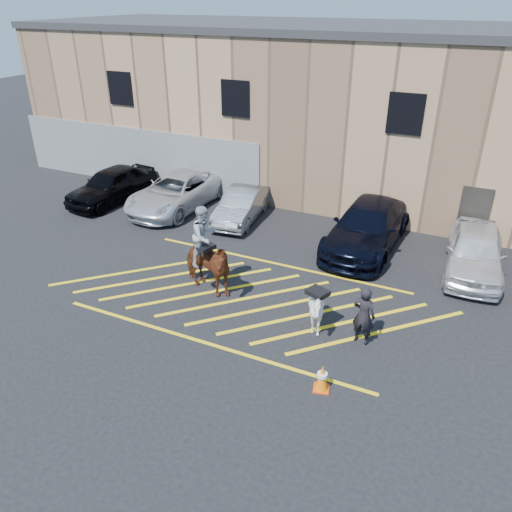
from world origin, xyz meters
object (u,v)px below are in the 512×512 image
at_px(car_white_pickup, 176,192).
at_px(handler, 364,315).
at_px(car_white_suv, 475,252).
at_px(saddled_white, 317,309).
at_px(car_blue_suv, 368,226).
at_px(car_silver_sedan, 242,205).
at_px(traffic_cone, 322,377).
at_px(car_black_suv, 112,185).
at_px(mounted_bay, 205,259).

relative_size(car_white_pickup, handler, 3.13).
height_order(car_white_suv, saddled_white, car_white_suv).
distance_m(car_white_pickup, car_blue_suv, 8.58).
relative_size(car_white_suv, saddled_white, 2.76).
bearing_deg(handler, car_silver_sedan, -33.19).
relative_size(car_blue_suv, traffic_cone, 7.75).
relative_size(car_white_pickup, car_white_suv, 1.19).
distance_m(saddled_white, traffic_cone, 2.41).
bearing_deg(car_black_suv, handler, -16.26).
distance_m(car_white_pickup, car_silver_sedan, 3.20).
bearing_deg(car_blue_suv, car_silver_sedan, 179.88).
height_order(mounted_bay, traffic_cone, mounted_bay).
xyz_separation_m(car_black_suv, car_blue_suv, (11.70, 0.33, 0.04)).
relative_size(car_white_suv, traffic_cone, 6.23).
height_order(mounted_bay, saddled_white, mounted_bay).
height_order(handler, mounted_bay, mounted_bay).
xyz_separation_m(car_white_suv, traffic_cone, (-2.86, -7.70, -0.41)).
height_order(car_blue_suv, mounted_bay, mounted_bay).
relative_size(car_blue_suv, saddled_white, 3.44).
bearing_deg(traffic_cone, mounted_bay, 150.26).
bearing_deg(car_black_suv, car_silver_sedan, 11.91).
height_order(car_silver_sedan, car_blue_suv, car_blue_suv).
bearing_deg(car_silver_sedan, handler, -48.78).
bearing_deg(car_black_suv, car_white_suv, 6.45).
xyz_separation_m(car_silver_sedan, mounted_bay, (1.55, -5.63, 0.54)).
xyz_separation_m(car_silver_sedan, car_white_suv, (9.17, -0.65, 0.13)).
bearing_deg(mounted_bay, saddled_white, -7.68).
relative_size(car_black_suv, saddled_white, 2.78).
height_order(car_white_pickup, mounted_bay, mounted_bay).
relative_size(handler, saddled_white, 1.05).
relative_size(mounted_bay, traffic_cone, 4.04).
relative_size(car_white_pickup, mounted_bay, 1.83).
xyz_separation_m(car_black_suv, mounted_bay, (7.87, -5.06, 0.41)).
bearing_deg(car_blue_suv, car_white_pickup, -179.04).
bearing_deg(car_white_pickup, car_blue_suv, 0.55).
relative_size(handler, traffic_cone, 2.36).
bearing_deg(mounted_bay, car_silver_sedan, 105.40).
relative_size(car_black_suv, handler, 2.65).
bearing_deg(handler, car_blue_suv, -68.13).
xyz_separation_m(car_blue_suv, handler, (1.33, -5.86, 0.04)).
bearing_deg(car_black_suv, mounted_bay, -26.01).
height_order(car_white_pickup, traffic_cone, car_white_pickup).
distance_m(car_blue_suv, traffic_cone, 8.18).
bearing_deg(handler, saddled_white, 11.50).
relative_size(car_silver_sedan, saddled_white, 2.39).
relative_size(car_silver_sedan, mounted_bay, 1.33).
xyz_separation_m(handler, traffic_cone, (-0.39, -2.25, -0.50)).
height_order(car_silver_sedan, mounted_bay, mounted_bay).
bearing_deg(traffic_cone, car_white_pickup, 138.77).
distance_m(car_blue_suv, handler, 6.00).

